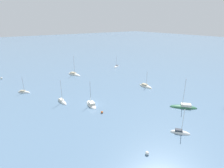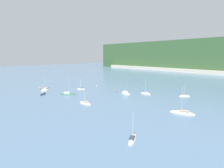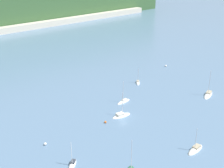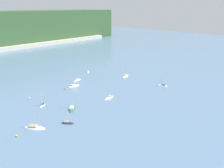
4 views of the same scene
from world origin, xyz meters
name	(u,v)px [view 4 (image 4 of 4)]	position (x,y,z in m)	size (l,w,h in m)	color
ground_plane	(75,86)	(0.00, 0.00, 0.00)	(600.00, 600.00, 0.00)	slate
sailboat_0	(43,106)	(-26.07, -9.46, 0.10)	(4.52, 3.99, 7.22)	white
sailboat_1	(72,109)	(-18.87, -22.00, 0.13)	(7.53, 7.41, 10.30)	#2D6647
sailboat_2	(74,86)	(-0.40, 0.61, 0.13)	(6.87, 3.34, 8.74)	silver
sailboat_3	(126,76)	(33.89, -8.84, 0.10)	(8.41, 4.72, 10.50)	white
sailboat_4	(68,123)	(-27.85, -31.04, 0.09)	(4.07, 4.84, 6.15)	#232D4C
sailboat_5	(77,80)	(7.29, 7.45, 0.09)	(6.02, 1.86, 8.51)	silver
sailboat_6	(162,86)	(34.18, -35.74, 0.07)	(4.14, 5.85, 7.64)	white
sailboat_7	(35,128)	(-38.38, -25.12, 0.10)	(6.99, 8.15, 9.55)	white
sailboat_8	(109,98)	(1.02, -25.63, 0.08)	(6.53, 2.44, 7.53)	white
sailboat_9	(88,72)	(23.60, 16.25, 0.08)	(4.69, 4.54, 6.99)	silver
mooring_buoy_1	(17,136)	(-45.41, -25.54, 0.39)	(0.79, 0.79, 0.79)	yellow
mooring_buoy_2	(29,98)	(-26.49, 2.36, 0.38)	(0.77, 0.77, 0.77)	white
mooring_buoy_3	(65,89)	(-6.88, 0.68, 0.34)	(0.68, 0.68, 0.68)	orange
mooring_buoy_4	(107,64)	(47.38, 21.43, 0.44)	(0.88, 0.88, 0.88)	white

